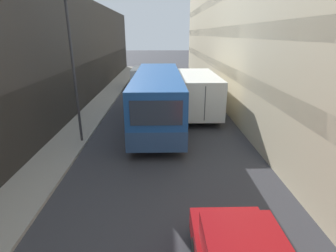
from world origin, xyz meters
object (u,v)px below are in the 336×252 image
object	(u,v)px
box_truck	(196,89)
panel_van	(142,77)
street_lamp	(70,42)
bus	(158,97)

from	to	relation	value
box_truck	panel_van	distance (m)	9.18
panel_van	street_lamp	world-z (taller)	street_lamp
box_truck	bus	bearing A→B (deg)	-133.39
bus	panel_van	size ratio (longest dim) A/B	2.52
box_truck	panel_van	bearing A→B (deg)	117.80
bus	box_truck	distance (m)	3.73
box_truck	panel_van	world-z (taller)	box_truck
panel_van	street_lamp	xyz separation A→B (m)	(-2.02, -13.80, 3.68)
box_truck	street_lamp	bearing A→B (deg)	-137.92
panel_van	box_truck	bearing A→B (deg)	-62.20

